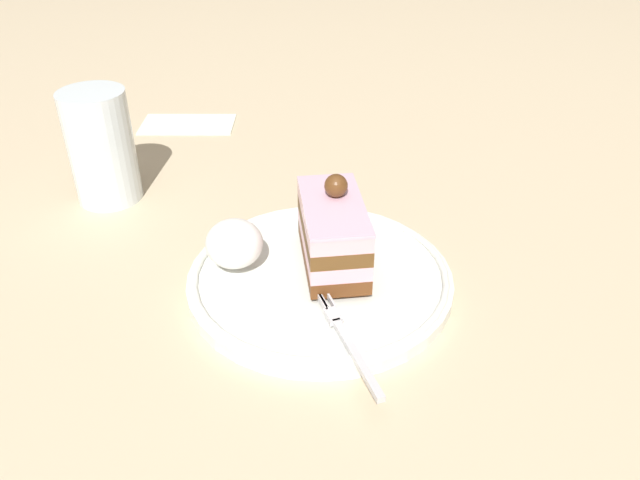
% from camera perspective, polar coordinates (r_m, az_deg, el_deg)
% --- Properties ---
extents(ground_plane, '(2.40, 2.40, 0.00)m').
position_cam_1_polar(ground_plane, '(0.55, 1.14, -3.33)').
color(ground_plane, '#CBB793').
extents(dessert_plate, '(0.23, 0.23, 0.02)m').
position_cam_1_polar(dessert_plate, '(0.53, -0.00, -3.44)').
color(dessert_plate, white).
rests_on(dessert_plate, ground_plane).
extents(cake_slice, '(0.08, 0.11, 0.08)m').
position_cam_1_polar(cake_slice, '(0.52, 1.29, 0.62)').
color(cake_slice, brown).
rests_on(cake_slice, dessert_plate).
extents(whipped_cream_dollop, '(0.05, 0.05, 0.04)m').
position_cam_1_polar(whipped_cream_dollop, '(0.53, -7.83, -0.32)').
color(whipped_cream_dollop, white).
rests_on(whipped_cream_dollop, dessert_plate).
extents(fork, '(0.07, 0.11, 0.00)m').
position_cam_1_polar(fork, '(0.46, 2.13, -8.56)').
color(fork, silver).
rests_on(fork, dessert_plate).
extents(drink_glass_near, '(0.07, 0.07, 0.12)m').
position_cam_1_polar(drink_glass_near, '(0.68, -19.24, 7.48)').
color(drink_glass_near, silver).
rests_on(drink_glass_near, ground_plane).
extents(folded_napkin, '(0.13, 0.09, 0.00)m').
position_cam_1_polar(folded_napkin, '(0.86, -11.98, 10.37)').
color(folded_napkin, white).
rests_on(folded_napkin, ground_plane).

